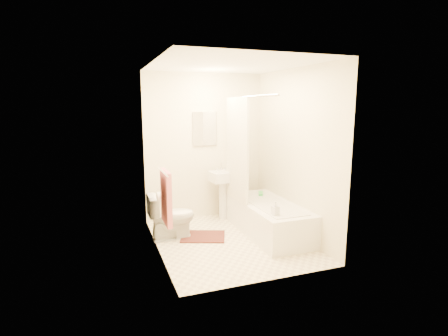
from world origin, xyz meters
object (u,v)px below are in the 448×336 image
object	(u,v)px
bath_mat	(203,236)
soap_bottle	(275,209)
sink	(224,193)
bathtub	(268,218)
toilet	(171,216)

from	to	relation	value
bath_mat	soap_bottle	xyz separation A→B (m)	(0.78, -0.71, 0.54)
sink	soap_bottle	xyz separation A→B (m)	(0.21, -1.40, 0.11)
bathtub	soap_bottle	bearing A→B (deg)	-108.50
toilet	soap_bottle	xyz separation A→B (m)	(1.21, -0.83, 0.23)
toilet	bath_mat	size ratio (longest dim) A/B	1.07
bathtub	bath_mat	size ratio (longest dim) A/B	2.63
toilet	bathtub	world-z (taller)	toilet
sink	bathtub	bearing A→B (deg)	-69.83
bathtub	soap_bottle	xyz separation A→B (m)	(-0.18, -0.55, 0.32)
toilet	sink	size ratio (longest dim) A/B	0.75
sink	bath_mat	world-z (taller)	sink
toilet	bath_mat	xyz separation A→B (m)	(0.43, -0.12, -0.31)
toilet	bathtub	xyz separation A→B (m)	(1.39, -0.28, -0.10)
sink	soap_bottle	size ratio (longest dim) A/B	4.76
bath_mat	soap_bottle	world-z (taller)	soap_bottle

